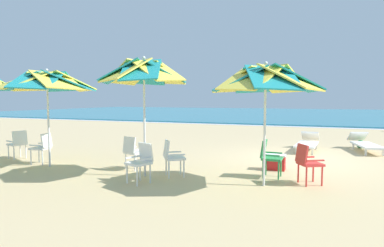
{
  "coord_description": "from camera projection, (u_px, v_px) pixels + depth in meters",
  "views": [
    {
      "loc": [
        0.5,
        -10.02,
        1.83
      ],
      "look_at": [
        -3.46,
        -0.05,
        1.0
      ],
      "focal_mm": 30.12,
      "sensor_mm": 36.0,
      "label": 1
    }
  ],
  "objects": [
    {
      "name": "ground_plane",
      "position": [
        300.0,
        160.0,
        9.61
      ],
      "size": [
        80.0,
        80.0,
        0.0
      ],
      "primitive_type": "plane",
      "color": "#D3B784"
    },
    {
      "name": "sea",
      "position": [
        315.0,
        114.0,
        37.65
      ],
      "size": [
        80.0,
        36.0,
        0.1
      ],
      "primitive_type": "cube",
      "color": "teal",
      "rests_on": "ground"
    },
    {
      "name": "surf_foam",
      "position": [
        311.0,
        127.0,
        20.7
      ],
      "size": [
        80.0,
        0.7,
        0.01
      ],
      "primitive_type": "cube",
      "color": "white",
      "rests_on": "ground"
    },
    {
      "name": "beach_umbrella_0",
      "position": [
        266.0,
        80.0,
        6.59
      ],
      "size": [
        2.34,
        2.34,
        2.59
      ],
      "color": "silver",
      "rests_on": "ground"
    },
    {
      "name": "plastic_chair_0",
      "position": [
        307.0,
        161.0,
        6.85
      ],
      "size": [
        0.62,
        0.61,
        0.87
      ],
      "color": "red",
      "rests_on": "ground"
    },
    {
      "name": "plastic_chair_1",
      "position": [
        269.0,
        156.0,
        7.49
      ],
      "size": [
        0.48,
        0.46,
        0.87
      ],
      "color": "#2D8C4C",
      "rests_on": "ground"
    },
    {
      "name": "beach_umbrella_1",
      "position": [
        144.0,
        73.0,
        7.43
      ],
      "size": [
        2.13,
        2.13,
        2.81
      ],
      "color": "silver",
      "rests_on": "ground"
    },
    {
      "name": "plastic_chair_2",
      "position": [
        141.0,
        160.0,
        6.99
      ],
      "size": [
        0.57,
        0.59,
        0.87
      ],
      "color": "white",
      "rests_on": "ground"
    },
    {
      "name": "plastic_chair_3",
      "position": [
        172.0,
        156.0,
        7.52
      ],
      "size": [
        0.63,
        0.62,
        0.87
      ],
      "color": "white",
      "rests_on": "ground"
    },
    {
      "name": "plastic_chair_4",
      "position": [
        133.0,
        151.0,
        8.28
      ],
      "size": [
        0.55,
        0.57,
        0.87
      ],
      "color": "white",
      "rests_on": "ground"
    },
    {
      "name": "beach_umbrella_2",
      "position": [
        47.0,
        82.0,
        8.49
      ],
      "size": [
        2.55,
        2.55,
        2.62
      ],
      "color": "silver",
      "rests_on": "ground"
    },
    {
      "name": "plastic_chair_5",
      "position": [
        43.0,
        146.0,
        9.02
      ],
      "size": [
        0.55,
        0.52,
        0.87
      ],
      "color": "white",
      "rests_on": "ground"
    },
    {
      "name": "plastic_chair_6",
      "position": [
        18.0,
        143.0,
        9.78
      ],
      "size": [
        0.56,
        0.54,
        0.87
      ],
      "color": "white",
      "rests_on": "ground"
    },
    {
      "name": "sun_lounger_0",
      "position": [
        365.0,
        143.0,
        11.13
      ],
      "size": [
        1.04,
        2.23,
        0.62
      ],
      "color": "white",
      "rests_on": "ground"
    },
    {
      "name": "sun_lounger_1",
      "position": [
        307.0,
        143.0,
        11.33
      ],
      "size": [
        0.79,
        2.19,
        0.62
      ],
      "color": "white",
      "rests_on": "ground"
    },
    {
      "name": "cooler_box",
      "position": [
        276.0,
        162.0,
        8.29
      ],
      "size": [
        0.5,
        0.34,
        0.4
      ],
      "color": "red",
      "rests_on": "ground"
    },
    {
      "name": "beach_ball",
      "position": [
        361.0,
        144.0,
        11.91
      ],
      "size": [
        0.3,
        0.3,
        0.3
      ],
      "primitive_type": "sphere",
      "color": "#2D8C4C",
      "rests_on": "ground"
    }
  ]
}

